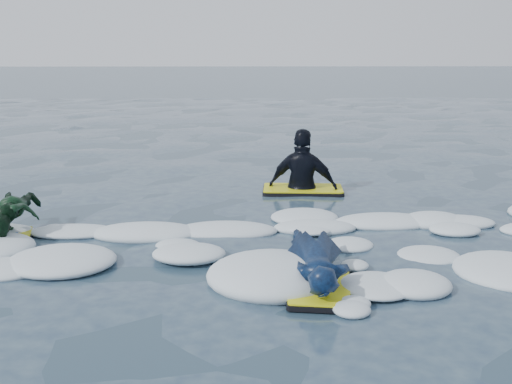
# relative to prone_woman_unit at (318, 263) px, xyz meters

# --- Properties ---
(ground) EXTENTS (120.00, 120.00, 0.00)m
(ground) POSITION_rel_prone_woman_unit_xyz_m (-0.91, 0.31, -0.21)
(ground) COLOR #192F3C
(ground) RESTS_ON ground
(foam_band) EXTENTS (12.00, 3.10, 0.30)m
(foam_band) POSITION_rel_prone_woman_unit_xyz_m (-0.91, 1.35, -0.21)
(foam_band) COLOR silver
(foam_band) RESTS_ON ground
(prone_woman_unit) EXTENTS (0.71, 1.59, 0.40)m
(prone_woman_unit) POSITION_rel_prone_woman_unit_xyz_m (0.00, 0.00, 0.00)
(prone_woman_unit) COLOR black
(prone_woman_unit) RESTS_ON ground
(prone_child_unit) EXTENTS (0.71, 1.31, 0.49)m
(prone_child_unit) POSITION_rel_prone_woman_unit_xyz_m (-3.45, 1.57, 0.05)
(prone_child_unit) COLOR black
(prone_child_unit) RESTS_ON ground
(waiting_rider_unit) EXTENTS (1.28, 0.76, 1.85)m
(waiting_rider_unit) POSITION_rel_prone_woman_unit_xyz_m (0.21, 3.83, -0.13)
(waiting_rider_unit) COLOR black
(waiting_rider_unit) RESTS_ON ground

